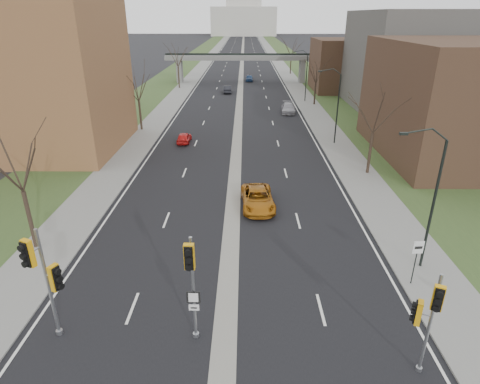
{
  "coord_description": "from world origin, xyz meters",
  "views": [
    {
      "loc": [
        0.91,
        -14.9,
        14.26
      ],
      "look_at": [
        0.65,
        8.26,
        4.03
      ],
      "focal_mm": 30.0,
      "sensor_mm": 36.0,
      "label": 1
    }
  ],
  "objects_px": {
    "signal_pole_left": "(44,272)",
    "signal_pole_median": "(191,274)",
    "car_left_near": "(184,138)",
    "car_left_far": "(228,89)",
    "speed_limit_sign": "(417,255)",
    "car_right_far": "(249,78)",
    "car_right_mid": "(288,108)",
    "signal_pole_right": "(428,312)",
    "car_right_near": "(258,199)"
  },
  "relations": [
    {
      "from": "car_right_near",
      "to": "car_right_mid",
      "type": "distance_m",
      "value": 34.97
    },
    {
      "from": "signal_pole_median",
      "to": "car_right_mid",
      "type": "height_order",
      "value": "signal_pole_median"
    },
    {
      "from": "car_left_far",
      "to": "car_right_mid",
      "type": "bearing_deg",
      "value": 118.34
    },
    {
      "from": "car_right_far",
      "to": "signal_pole_left",
      "type": "bearing_deg",
      "value": -95.51
    },
    {
      "from": "signal_pole_median",
      "to": "signal_pole_right",
      "type": "xyz_separation_m",
      "value": [
        9.75,
        -1.7,
        -0.55
      ]
    },
    {
      "from": "signal_pole_left",
      "to": "speed_limit_sign",
      "type": "relative_size",
      "value": 2.09
    },
    {
      "from": "signal_pole_left",
      "to": "car_right_far",
      "type": "distance_m",
      "value": 83.3
    },
    {
      "from": "speed_limit_sign",
      "to": "car_right_mid",
      "type": "distance_m",
      "value": 44.75
    },
    {
      "from": "signal_pole_left",
      "to": "car_left_near",
      "type": "relative_size",
      "value": 1.58
    },
    {
      "from": "speed_limit_sign",
      "to": "signal_pole_right",
      "type": "bearing_deg",
      "value": -115.25
    },
    {
      "from": "signal_pole_left",
      "to": "car_right_mid",
      "type": "xyz_separation_m",
      "value": [
        15.85,
        49.02,
        -3.08
      ]
    },
    {
      "from": "speed_limit_sign",
      "to": "car_left_near",
      "type": "bearing_deg",
      "value": 115.39
    },
    {
      "from": "car_right_mid",
      "to": "signal_pole_left",
      "type": "bearing_deg",
      "value": -103.92
    },
    {
      "from": "car_left_near",
      "to": "car_left_far",
      "type": "distance_m",
      "value": 34.55
    },
    {
      "from": "signal_pole_left",
      "to": "speed_limit_sign",
      "type": "height_order",
      "value": "signal_pole_left"
    },
    {
      "from": "signal_pole_median",
      "to": "car_left_far",
      "type": "xyz_separation_m",
      "value": [
        -1.11,
        66.95,
        -3.15
      ]
    },
    {
      "from": "car_left_far",
      "to": "car_right_near",
      "type": "relative_size",
      "value": 0.8
    },
    {
      "from": "signal_pole_right",
      "to": "car_right_mid",
      "type": "xyz_separation_m",
      "value": [
        -0.47,
        50.86,
        -2.57
      ]
    },
    {
      "from": "car_right_mid",
      "to": "car_right_far",
      "type": "height_order",
      "value": "car_right_mid"
    },
    {
      "from": "car_left_near",
      "to": "car_left_far",
      "type": "height_order",
      "value": "car_left_far"
    },
    {
      "from": "signal_pole_right",
      "to": "car_right_far",
      "type": "distance_m",
      "value": 84.76
    },
    {
      "from": "speed_limit_sign",
      "to": "car_right_near",
      "type": "relative_size",
      "value": 0.52
    },
    {
      "from": "car_right_far",
      "to": "signal_pole_median",
      "type": "bearing_deg",
      "value": -90.98
    },
    {
      "from": "speed_limit_sign",
      "to": "car_left_far",
      "type": "bearing_deg",
      "value": 96.04
    },
    {
      "from": "car_left_near",
      "to": "car_right_far",
      "type": "bearing_deg",
      "value": -98.8
    },
    {
      "from": "car_left_near",
      "to": "car_left_far",
      "type": "relative_size",
      "value": 0.85
    },
    {
      "from": "signal_pole_left",
      "to": "signal_pole_right",
      "type": "bearing_deg",
      "value": 17.86
    },
    {
      "from": "car_left_far",
      "to": "car_right_mid",
      "type": "distance_m",
      "value": 20.59
    },
    {
      "from": "signal_pole_left",
      "to": "car_left_near",
      "type": "distance_m",
      "value": 32.67
    },
    {
      "from": "signal_pole_median",
      "to": "car_left_far",
      "type": "relative_size",
      "value": 1.28
    },
    {
      "from": "car_left_far",
      "to": "car_right_far",
      "type": "distance_m",
      "value": 16.47
    },
    {
      "from": "signal_pole_median",
      "to": "signal_pole_right",
      "type": "bearing_deg",
      "value": -8.65
    },
    {
      "from": "signal_pole_right",
      "to": "car_right_mid",
      "type": "relative_size",
      "value": 0.98
    },
    {
      "from": "signal_pole_median",
      "to": "car_right_far",
      "type": "bearing_deg",
      "value": 88.89
    },
    {
      "from": "signal_pole_median",
      "to": "car_right_far",
      "type": "distance_m",
      "value": 82.91
    },
    {
      "from": "signal_pole_right",
      "to": "speed_limit_sign",
      "type": "relative_size",
      "value": 1.81
    },
    {
      "from": "car_left_far",
      "to": "car_right_near",
      "type": "xyz_separation_m",
      "value": [
        4.51,
        -52.25,
        0.04
      ]
    },
    {
      "from": "signal_pole_right",
      "to": "car_right_mid",
      "type": "height_order",
      "value": "signal_pole_right"
    },
    {
      "from": "car_right_near",
      "to": "signal_pole_median",
      "type": "bearing_deg",
      "value": -106.45
    },
    {
      "from": "signal_pole_left",
      "to": "car_right_near",
      "type": "xyz_separation_m",
      "value": [
        9.97,
        14.55,
        -3.07
      ]
    },
    {
      "from": "signal_pole_right",
      "to": "car_left_near",
      "type": "relative_size",
      "value": 1.37
    },
    {
      "from": "signal_pole_left",
      "to": "signal_pole_median",
      "type": "distance_m",
      "value": 6.58
    },
    {
      "from": "signal_pole_left",
      "to": "car_right_near",
      "type": "height_order",
      "value": "signal_pole_left"
    },
    {
      "from": "signal_pole_right",
      "to": "signal_pole_median",
      "type": "bearing_deg",
      "value": -166.4
    },
    {
      "from": "signal_pole_left",
      "to": "signal_pole_right",
      "type": "relative_size",
      "value": 1.15
    },
    {
      "from": "signal_pole_right",
      "to": "car_left_near",
      "type": "height_order",
      "value": "signal_pole_right"
    },
    {
      "from": "car_right_near",
      "to": "speed_limit_sign",
      "type": "bearing_deg",
      "value": -53.4
    },
    {
      "from": "signal_pole_median",
      "to": "signal_pole_right",
      "type": "relative_size",
      "value": 1.1
    },
    {
      "from": "speed_limit_sign",
      "to": "car_left_near",
      "type": "relative_size",
      "value": 0.76
    },
    {
      "from": "car_right_near",
      "to": "car_right_mid",
      "type": "relative_size",
      "value": 1.05
    }
  ]
}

